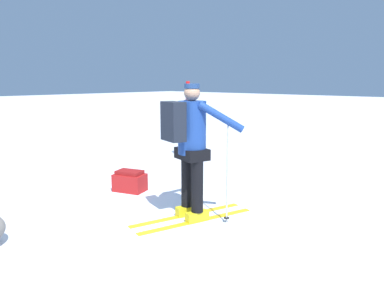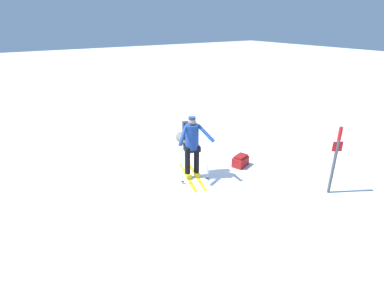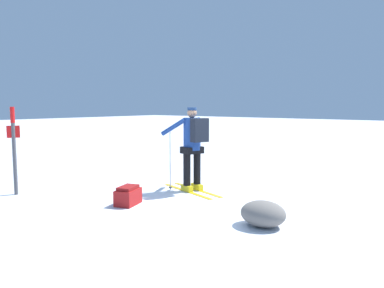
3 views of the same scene
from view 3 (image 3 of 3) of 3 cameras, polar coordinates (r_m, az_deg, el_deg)
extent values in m
plane|color=white|center=(7.14, 1.48, -8.55)|extent=(80.00, 80.00, 0.00)
cube|color=gold|center=(7.82, -0.78, -7.22)|extent=(1.61, 0.56, 0.01)
cube|color=yellow|center=(7.80, -0.78, -6.75)|extent=(0.32, 0.19, 0.12)
cylinder|color=black|center=(7.72, -0.78, -3.67)|extent=(0.15, 0.15, 0.73)
cube|color=gold|center=(7.96, 0.76, -6.97)|extent=(1.61, 0.56, 0.01)
cube|color=yellow|center=(7.95, 0.76, -6.52)|extent=(0.32, 0.19, 0.12)
cylinder|color=black|center=(7.86, 0.77, -3.49)|extent=(0.15, 0.15, 0.73)
cube|color=black|center=(7.74, 0.00, -0.91)|extent=(0.40, 0.48, 0.14)
cylinder|color=navy|center=(7.71, 0.00, 1.54)|extent=(0.35, 0.35, 0.66)
sphere|color=tan|center=(7.68, 0.00, 4.75)|extent=(0.20, 0.20, 0.20)
cylinder|color=navy|center=(7.68, 0.00, 5.38)|extent=(0.19, 0.19, 0.06)
cube|color=black|center=(7.48, 1.17, 2.13)|extent=(0.27, 0.38, 0.48)
cylinder|color=#B2B7BC|center=(7.83, -3.35, -2.44)|extent=(0.02, 0.02, 1.29)
cylinder|color=black|center=(7.93, -3.33, -6.62)|extent=(0.07, 0.07, 0.01)
cylinder|color=navy|center=(7.71, -2.81, 2.64)|extent=(0.58, 0.23, 0.39)
cylinder|color=#B2B7BC|center=(8.21, 0.80, -2.03)|extent=(0.02, 0.02, 1.29)
cylinder|color=black|center=(8.31, 0.79, -6.03)|extent=(0.07, 0.07, 0.01)
cylinder|color=navy|center=(8.05, 0.85, 2.79)|extent=(0.45, 0.48, 0.39)
cube|color=maroon|center=(6.90, -9.72, -7.96)|extent=(0.46, 0.57, 0.28)
cube|color=maroon|center=(6.86, -9.74, -6.58)|extent=(0.38, 0.47, 0.06)
cylinder|color=#4C4C51|center=(8.21, -25.46, -0.98)|extent=(0.07, 0.07, 1.75)
cylinder|color=red|center=(8.16, -25.69, 4.04)|extent=(0.08, 0.08, 0.32)
cube|color=red|center=(8.18, -25.58, 1.70)|extent=(0.13, 0.22, 0.24)
ellipsoid|color=slate|center=(5.73, 10.78, -10.38)|extent=(0.69, 0.59, 0.38)
camera|label=1|loc=(9.23, 30.27, 5.12)|focal=35.00mm
camera|label=2|loc=(14.98, -9.25, 14.66)|focal=28.00mm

